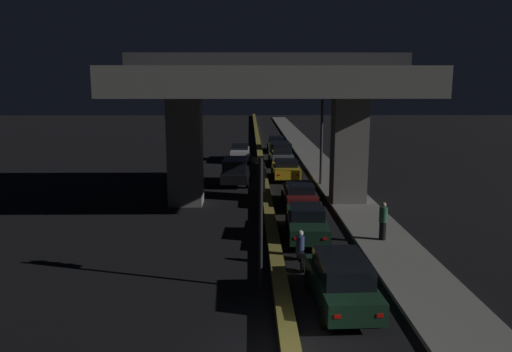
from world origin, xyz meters
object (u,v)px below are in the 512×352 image
car_white_second_oncoming (240,152)px  motorcycle_black_filtering_near (300,251)px  traffic_light_left_of_median (261,200)px  car_grey_fifth (281,153)px  car_taxi_yellow_fourth (286,169)px  pedestrian_on_sidewalk (383,221)px  car_dark_red_third (299,194)px  car_dark_green_sixth (276,144)px  car_dark_green_second (307,222)px  street_lamp (318,115)px  car_black_lead_oncoming (235,171)px  car_dark_green_lead (342,281)px

car_white_second_oncoming → motorcycle_black_filtering_near: car_white_second_oncoming is taller
traffic_light_left_of_median → car_grey_fifth: bearing=84.9°
traffic_light_left_of_median → car_taxi_yellow_fourth: size_ratio=1.12×
motorcycle_black_filtering_near → pedestrian_on_sidewalk: bearing=-56.2°
car_dark_red_third → pedestrian_on_sidewalk: (3.02, -6.85, 0.29)m
car_dark_red_third → car_grey_fifth: (-0.12, 14.98, 0.31)m
car_dark_green_sixth → car_grey_fifth: bearing=-179.0°
car_dark_green_second → street_lamp: bearing=-7.0°
car_dark_green_second → car_dark_red_third: car_dark_green_second is taller
car_taxi_yellow_fourth → car_black_lead_oncoming: 4.11m
street_lamp → car_taxi_yellow_fourth: (-1.93, 2.49, -4.15)m
pedestrian_on_sidewalk → car_dark_red_third: bearing=113.8°
car_black_lead_oncoming → motorcycle_black_filtering_near: bearing=12.1°
car_dark_green_lead → car_dark_green_second: car_dark_green_lead is taller
car_dark_red_third → car_grey_fifth: 14.98m
street_lamp → car_dark_green_lead: size_ratio=1.94×
pedestrian_on_sidewalk → motorcycle_black_filtering_near: bearing=-145.0°
car_dark_green_second → pedestrian_on_sidewalk: bearing=-100.7°
car_black_lead_oncoming → pedestrian_on_sidewalk: (6.89, -13.21, 0.04)m
car_dark_red_third → car_grey_fifth: size_ratio=1.01×
traffic_light_left_of_median → motorcycle_black_filtering_near: (1.59, 2.08, -2.52)m
traffic_light_left_of_median → car_dark_green_sixth: traffic_light_left_of_median is taller
car_taxi_yellow_fourth → motorcycle_black_filtering_near: size_ratio=2.13×
car_black_lead_oncoming → car_dark_green_sixth: bearing=169.1°
car_taxi_yellow_fourth → car_black_lead_oncoming: size_ratio=0.99×
car_white_second_oncoming → motorcycle_black_filtering_near: size_ratio=2.30×
car_dark_red_third → car_white_second_oncoming: size_ratio=0.99×
car_dark_green_second → motorcycle_black_filtering_near: 3.61m
car_grey_fifth → traffic_light_left_of_median: bearing=172.8°
street_lamp → car_taxi_yellow_fourth: bearing=127.7°
street_lamp → car_dark_red_third: size_ratio=1.90×
car_taxi_yellow_fourth → car_grey_fifth: size_ratio=0.94×
car_taxi_yellow_fourth → motorcycle_black_filtering_near: 17.78m
traffic_light_left_of_median → car_dark_green_sixth: size_ratio=1.04×
traffic_light_left_of_median → car_black_lead_oncoming: bearing=94.3°
traffic_light_left_of_median → street_lamp: size_ratio=0.55×
street_lamp → motorcycle_black_filtering_near: street_lamp is taller
car_black_lead_oncoming → pedestrian_on_sidewalk: pedestrian_on_sidewalk is taller
car_dark_green_sixth → car_white_second_oncoming: 7.25m
car_dark_green_lead → motorcycle_black_filtering_near: size_ratio=2.24×
car_grey_fifth → car_black_lead_oncoming: size_ratio=1.06×
street_lamp → car_taxi_yellow_fourth: street_lamp is taller
car_taxi_yellow_fourth → car_black_lead_oncoming: bearing=115.3°
traffic_light_left_of_median → motorcycle_black_filtering_near: 3.63m
street_lamp → car_grey_fifth: (-1.87, 9.31, -3.89)m
car_dark_green_second → car_taxi_yellow_fourth: 14.22m
traffic_light_left_of_median → car_taxi_yellow_fourth: (2.33, 19.84, -2.36)m
street_lamp → car_taxi_yellow_fourth: size_ratio=2.05×
traffic_light_left_of_median → car_dark_red_third: (2.51, 11.68, -2.41)m
car_dark_green_lead → traffic_light_left_of_median: bearing=57.3°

